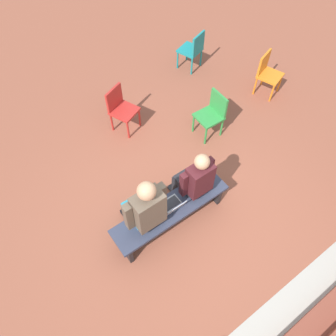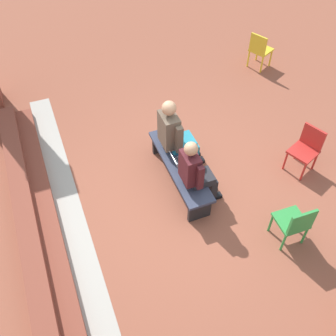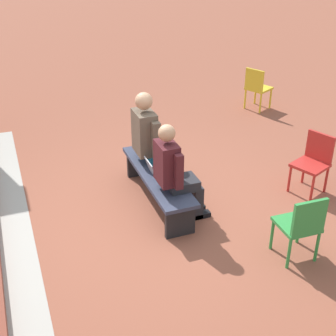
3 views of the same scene
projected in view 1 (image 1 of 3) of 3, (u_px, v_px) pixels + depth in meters
name	position (u px, v px, depth m)	size (l,w,h in m)	color
ground_plane	(187.00, 220.00, 5.00)	(60.00, 60.00, 0.00)	brown
concrete_strip	(259.00, 332.00, 4.09)	(6.27, 0.40, 0.01)	#A8A399
bench	(171.00, 211.00, 4.69)	(1.80, 0.44, 0.45)	#33384C
person_student	(194.00, 179.00, 4.58)	(0.53, 0.67, 1.33)	#232328
person_adult	(144.00, 208.00, 4.26)	(0.60, 0.76, 1.44)	teal
laptop	(172.00, 206.00, 4.57)	(0.32, 0.29, 0.21)	#9EA0A5
plastic_chair_foreground	(213.00, 113.00, 5.66)	(0.43, 0.43, 0.84)	#2D893D
plastic_chair_far_left	(193.00, 49.00, 6.73)	(0.53, 0.53, 0.84)	teal
plastic_chair_near_bench_left	(267.00, 72.00, 6.30)	(0.53, 0.53, 0.84)	orange
plastic_chair_near_bench_right	(120.00, 107.00, 5.74)	(0.55, 0.55, 0.84)	red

